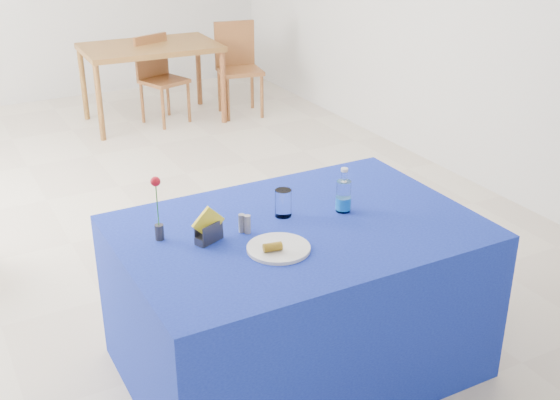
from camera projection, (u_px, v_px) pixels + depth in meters
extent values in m
plane|color=beige|center=(152.00, 225.00, 4.86)|extent=(7.00, 7.00, 0.00)
cylinder|color=silver|center=(279.00, 248.00, 2.94)|extent=(0.27, 0.27, 0.01)
cylinder|color=white|center=(283.00, 203.00, 3.22)|extent=(0.08, 0.08, 0.13)
cylinder|color=gray|center=(248.00, 224.00, 3.07)|extent=(0.03, 0.03, 0.08)
cylinder|color=slate|center=(242.00, 223.00, 3.08)|extent=(0.03, 0.03, 0.08)
cube|color=#101E94|center=(298.00, 298.00, 3.31)|extent=(1.60, 1.10, 0.76)
cylinder|color=white|center=(343.00, 196.00, 3.27)|extent=(0.07, 0.07, 0.15)
cylinder|color=blue|center=(343.00, 203.00, 3.28)|extent=(0.07, 0.07, 0.06)
cylinder|color=white|center=(344.00, 176.00, 3.23)|extent=(0.03, 0.03, 0.05)
cylinder|color=silver|center=(345.00, 170.00, 3.21)|extent=(0.03, 0.03, 0.01)
cube|color=#38383D|center=(209.00, 238.00, 3.01)|extent=(0.14, 0.10, 0.03)
cube|color=#36363B|center=(213.00, 233.00, 2.99)|extent=(0.11, 0.05, 0.09)
cube|color=#36363B|center=(204.00, 230.00, 3.01)|extent=(0.11, 0.05, 0.09)
cube|color=yellow|center=(208.00, 222.00, 2.98)|extent=(0.15, 0.02, 0.15)
cylinder|color=#28272C|center=(159.00, 232.00, 3.02)|extent=(0.04, 0.04, 0.07)
cylinder|color=#1D6B1A|center=(158.00, 208.00, 2.97)|extent=(0.01, 0.01, 0.22)
sphere|color=red|center=(155.00, 181.00, 2.92)|extent=(0.04, 0.04, 0.04)
cube|color=brown|center=(150.00, 47.00, 6.69)|extent=(1.30, 0.87, 0.05)
cylinder|color=brown|center=(100.00, 103.00, 6.32)|extent=(0.05, 0.05, 0.71)
cylinder|color=brown|center=(223.00, 87.00, 6.80)|extent=(0.05, 0.05, 0.71)
cylinder|color=olive|center=(83.00, 84.00, 6.90)|extent=(0.05, 0.05, 0.71)
cylinder|color=brown|center=(199.00, 71.00, 7.37)|extent=(0.05, 0.05, 0.71)
cylinder|color=#93582A|center=(163.00, 109.00, 6.66)|extent=(0.03, 0.03, 0.40)
cylinder|color=#93582A|center=(189.00, 102.00, 6.88)|extent=(0.03, 0.03, 0.40)
cylinder|color=#93582A|center=(142.00, 103.00, 6.86)|extent=(0.03, 0.03, 0.40)
cylinder|color=#93582A|center=(168.00, 96.00, 7.08)|extent=(0.03, 0.03, 0.40)
cube|color=#93582A|center=(164.00, 81.00, 6.78)|extent=(0.48, 0.48, 0.04)
cube|color=#93582A|center=(151.00, 56.00, 6.79)|extent=(0.37, 0.16, 0.41)
cylinder|color=#93582A|center=(228.00, 100.00, 6.89)|extent=(0.03, 0.03, 0.44)
cylinder|color=#93582A|center=(262.00, 97.00, 6.99)|extent=(0.03, 0.03, 0.44)
cylinder|color=#93582A|center=(219.00, 91.00, 7.20)|extent=(0.03, 0.03, 0.44)
cylinder|color=#93582A|center=(252.00, 88.00, 7.30)|extent=(0.03, 0.03, 0.44)
cube|color=#93582A|center=(240.00, 71.00, 7.00)|extent=(0.47, 0.47, 0.04)
cube|color=#93582A|center=(234.00, 43.00, 7.06)|extent=(0.41, 0.11, 0.45)
cylinder|color=gold|center=(273.00, 247.00, 2.90)|extent=(0.08, 0.05, 0.04)
cylinder|color=beige|center=(281.00, 245.00, 2.91)|extent=(0.01, 0.03, 0.03)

